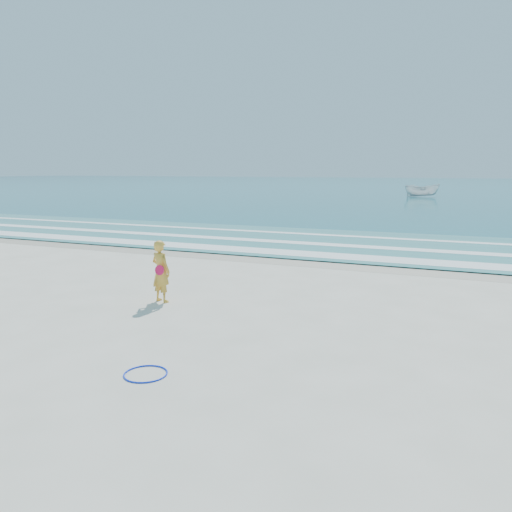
% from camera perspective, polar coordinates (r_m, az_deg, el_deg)
% --- Properties ---
extents(ground, '(400.00, 400.00, 0.00)m').
position_cam_1_polar(ground, '(11.66, -9.57, -7.85)').
color(ground, silver).
rests_on(ground, ground).
extents(wet_sand, '(400.00, 2.40, 0.00)m').
position_cam_1_polar(wet_sand, '(19.61, 4.68, -0.48)').
color(wet_sand, '#B2A893').
rests_on(wet_sand, ground).
extents(ocean, '(400.00, 190.00, 0.04)m').
position_cam_1_polar(ocean, '(114.53, 20.17, 7.56)').
color(ocean, '#19727F').
rests_on(ocean, ground).
extents(shallow, '(400.00, 10.00, 0.01)m').
position_cam_1_polar(shallow, '(24.34, 8.41, 1.58)').
color(shallow, '#59B7AD').
rests_on(shallow, ocean).
extents(foam_near, '(400.00, 1.40, 0.01)m').
position_cam_1_polar(foam_near, '(20.82, 5.81, 0.25)').
color(foam_near, white).
rests_on(foam_near, shallow).
extents(foam_mid, '(400.00, 0.90, 0.01)m').
position_cam_1_polar(foam_mid, '(23.57, 7.91, 1.34)').
color(foam_mid, white).
rests_on(foam_mid, shallow).
extents(foam_far, '(400.00, 0.60, 0.01)m').
position_cam_1_polar(foam_far, '(26.74, 9.77, 2.30)').
color(foam_far, white).
rests_on(foam_far, shallow).
extents(hoop, '(0.82, 0.82, 0.03)m').
position_cam_1_polar(hoop, '(9.12, -12.50, -13.01)').
color(hoop, '#0C2EE8').
rests_on(hoop, ground).
extents(boat, '(4.47, 2.41, 1.64)m').
position_cam_1_polar(boat, '(67.21, 18.46, 7.13)').
color(boat, silver).
rests_on(boat, ocean).
extents(woman, '(0.69, 0.55, 1.67)m').
position_cam_1_polar(woman, '(13.55, -10.82, -1.72)').
color(woman, gold).
rests_on(woman, ground).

